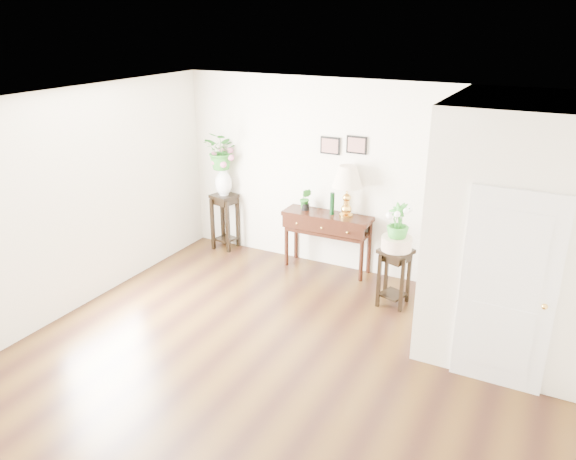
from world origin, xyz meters
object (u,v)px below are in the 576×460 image
Objects in this scene: console_table at (327,241)px; plant_stand_a at (225,221)px; table_lamp at (347,193)px; plant_stand_b at (394,277)px.

plant_stand_a reaches higher than console_table.
table_lamp reaches higher than plant_stand_b.
console_table is 1.37m from plant_stand_b.
table_lamp is (0.28, 0.00, 0.79)m from console_table.
console_table is 1.45× the size of plant_stand_a.
console_table is at bearing 180.00° from table_lamp.
table_lamp reaches higher than console_table.
table_lamp is at bearing -1.04° from console_table.
plant_stand_a is at bearing 168.49° from plant_stand_b.
console_table is at bearing 0.00° from plant_stand_a.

